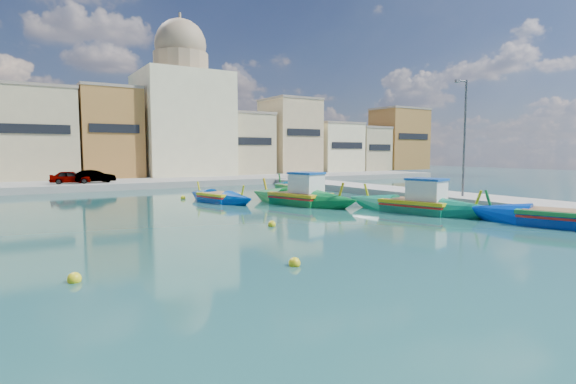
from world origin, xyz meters
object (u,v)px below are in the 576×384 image
object	(u,v)px
church_block	(182,110)
luzzu_cyan_mid	(297,191)
luzzu_turquoise_cabin	(418,206)
luzzu_green	(220,199)
luzzu_blue_south	(564,221)
quay_street_lamp	(464,137)
luzzu_blue_cabin	(301,199)

from	to	relation	value
church_block	luzzu_cyan_mid	bearing A→B (deg)	-86.02
church_block	luzzu_cyan_mid	world-z (taller)	church_block
luzzu_turquoise_cabin	church_block	bearing A→B (deg)	92.58
luzzu_green	luzzu_blue_south	distance (m)	19.89
luzzu_cyan_mid	luzzu_blue_south	size ratio (longest dim) A/B	0.99
quay_street_lamp	luzzu_cyan_mid	xyz separation A→B (m)	(-5.84, 11.00, -4.05)
church_block	luzzu_green	size ratio (longest dim) A/B	2.66
quay_street_lamp	luzzu_green	xyz separation A→B (m)	(-13.24, 9.16, -4.10)
quay_street_lamp	luzzu_blue_cabin	xyz separation A→B (m)	(-9.35, 5.08, -3.94)
church_block	luzzu_blue_cabin	size ratio (longest dim) A/B	2.04
luzzu_turquoise_cabin	luzzu_green	xyz separation A→B (m)	(-7.40, 10.71, -0.13)
luzzu_green	luzzu_turquoise_cabin	bearing A→B (deg)	-55.36
luzzu_turquoise_cabin	luzzu_blue_south	world-z (taller)	luzzu_turquoise_cabin
luzzu_blue_south	luzzu_cyan_mid	bearing A→B (deg)	96.03
luzzu_blue_cabin	quay_street_lamp	bearing A→B (deg)	-28.51
church_block	luzzu_turquoise_cabin	bearing A→B (deg)	-87.42
luzzu_blue_cabin	luzzu_green	distance (m)	5.64
luzzu_cyan_mid	luzzu_blue_south	world-z (taller)	luzzu_cyan_mid
quay_street_lamp	luzzu_cyan_mid	bearing A→B (deg)	117.99
quay_street_lamp	church_block	bearing A→B (deg)	102.35
luzzu_cyan_mid	luzzu_green	xyz separation A→B (m)	(-7.40, -1.83, -0.05)
quay_street_lamp	luzzu_blue_south	bearing A→B (deg)	-114.49
luzzu_blue_cabin	luzzu_green	world-z (taller)	luzzu_blue_cabin
luzzu_turquoise_cabin	luzzu_blue_south	xyz separation A→B (m)	(2.04, -6.80, -0.08)
quay_street_lamp	luzzu_cyan_mid	size ratio (longest dim) A/B	0.87
quay_street_lamp	luzzu_green	bearing A→B (deg)	145.32
luzzu_blue_cabin	luzzu_green	size ratio (longest dim) A/B	1.30
luzzu_cyan_mid	church_block	bearing A→B (deg)	93.98
quay_street_lamp	luzzu_blue_south	size ratio (longest dim) A/B	0.86
quay_street_lamp	luzzu_green	distance (m)	16.62
quay_street_lamp	luzzu_cyan_mid	distance (m)	13.10
church_block	quay_street_lamp	xyz separation A→B (m)	(7.44, -34.00, -4.07)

